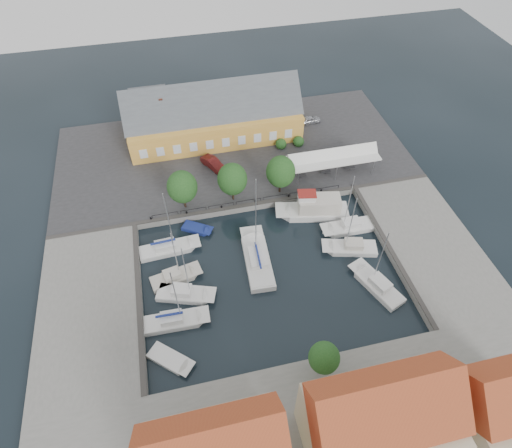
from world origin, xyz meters
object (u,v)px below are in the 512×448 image
Objects in this scene: trawler at (315,209)px; launch_sw at (170,360)px; center_sailboat at (257,260)px; east_boat_c at (377,286)px; west_boat_d at (175,321)px; launch_nw at (197,229)px; west_boat_a at (169,249)px; car_silver at (310,120)px; west_boat_c at (185,295)px; east_boat_a at (348,228)px; west_boat_b at (175,278)px; east_boat_b at (350,248)px; warehouse at (210,117)px; tent_canopy at (333,158)px; car_red at (213,164)px.

trawler is 28.45m from launch_sw.
center_sailboat is 1.30× the size of trawler.
trawler is at bearing 104.75° from east_boat_c.
west_boat_d is (-21.36, -13.02, -0.75)m from trawler.
west_boat_a is at bearing -145.80° from launch_nw.
car_silver is 39.73m from west_boat_c.
west_boat_c is at bearing -166.11° from east_boat_a.
east_boat_a is at bearing 20.26° from west_boat_d.
west_boat_a is at bearing 175.76° from east_boat_a.
east_boat_c is (-0.04, -9.91, -0.00)m from east_boat_a.
car_silver is at bearing 45.76° from west_boat_b.
center_sailboat reaches higher than west_boat_a.
east_boat_a is 1.03× the size of east_boat_b.
warehouse reaches higher than launch_sw.
car_silver is 21.43m from trawler.
west_boat_d is at bearing -113.89° from west_boat_c.
east_boat_a is (-2.31, -24.37, -1.36)m from car_silver.
west_boat_b reaches higher than tent_canopy.
center_sailboat is at bearing 144.49° from car_silver.
tent_canopy is at bearing -39.86° from warehouse.
warehouse is 35.73m from west_boat_d.
west_boat_b is at bearing 164.28° from east_boat_c.
east_boat_c is 1.02× the size of west_boat_c.
tent_canopy is 11.62m from east_boat_a.
west_boat_a is at bearing 99.47° from west_boat_c.
west_boat_b is (-24.39, -3.05, -0.00)m from east_boat_a.
center_sailboat reaches higher than east_boat_a.
launch_sw is (-10.84, -38.61, -4.34)m from warehouse.
east_boat_c is at bearing -1.55° from west_boat_d.
west_boat_d is 14.61m from launch_nw.
warehouse is 40.34m from launch_sw.
warehouse reaches higher than east_boat_c.
tent_canopy is 1.33× the size of east_boat_a.
trawler is 1.07× the size of east_boat_c.
west_boat_a reaches higher than west_boat_c.
launch_sw is 1.17× the size of launch_nw.
trawler is 7.85m from east_boat_b.
center_sailboat is at bearing -22.19° from west_boat_a.
tent_canopy is 37.13m from launch_sw.
west_boat_d is at bearing -91.24° from west_boat_a.
warehouse is 2.62× the size of west_boat_a.
car_silver is at bearing 83.20° from east_boat_b.
center_sailboat is 10.32m from west_boat_c.
launch_sw is at bearing -106.51° from launch_nw.
west_boat_a is 1.09× the size of west_boat_c.
east_boat_b is at bearing -82.71° from car_red.
west_boat_c is at bearing -162.45° from center_sailboat.
car_silver is 0.81× the size of launch_nw.
east_boat_b is at bearing 5.71° from west_boat_c.
warehouse is 2.80× the size of east_boat_b.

